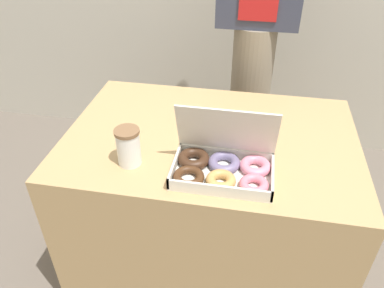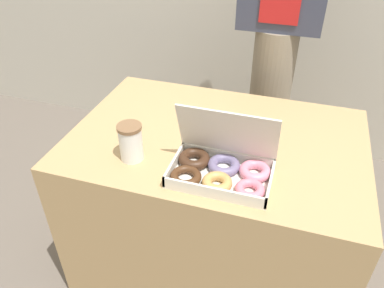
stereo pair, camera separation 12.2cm
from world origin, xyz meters
name	(u,v)px [view 1 (the left image)]	position (x,y,z in m)	size (l,w,h in m)	color
ground_plane	(207,257)	(0.00, 0.00, 0.00)	(14.00, 14.00, 0.00)	#665B51
table	(208,204)	(0.00, 0.00, 0.37)	(1.11, 0.76, 0.73)	tan
donut_box	(222,166)	(0.07, -0.22, 0.77)	(0.34, 0.24, 0.23)	white
coffee_cup	(128,147)	(-0.25, -0.22, 0.80)	(0.08, 0.08, 0.14)	white
person_customer	(258,14)	(0.12, 0.67, 1.00)	(0.39, 0.23, 1.79)	gray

